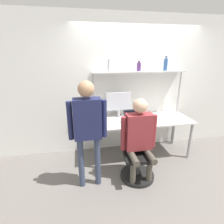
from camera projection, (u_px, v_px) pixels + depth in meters
ground_plane at (146, 165)px, 3.26m from camera, size 12.00×12.00×0.00m
wall_back at (136, 86)px, 3.58m from camera, size 8.00×0.06×2.70m
desk at (141, 123)px, 3.41m from camera, size 1.92×0.76×0.76m
shelf_unit at (139, 84)px, 3.42m from camera, size 1.82×0.24×1.66m
monitor at (119, 103)px, 3.42m from camera, size 0.51×0.22×0.51m
laptop at (133, 120)px, 3.17m from camera, size 0.32×0.26×0.25m
cell_phone at (147, 123)px, 3.21m from camera, size 0.07×0.15×0.01m
office_chair at (137, 162)px, 2.90m from camera, size 0.56×0.56×0.89m
person_seated at (139, 134)px, 2.69m from camera, size 0.58×0.47×1.35m
person_standing at (88, 123)px, 2.45m from camera, size 0.55×0.22×1.64m
bottle_blue at (166, 64)px, 3.40m from camera, size 0.07×0.07×0.27m
bottle_purple at (139, 67)px, 3.31m from camera, size 0.08×0.08×0.19m
bottle_clear at (109, 67)px, 3.21m from camera, size 0.06×0.06×0.21m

